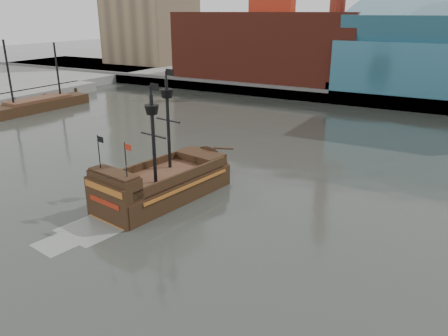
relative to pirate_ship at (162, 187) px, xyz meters
The scene contains 6 objects.
ground 10.37m from the pirate_ship, 59.16° to the right, with size 400.00×400.00×0.00m, color black.
promenade_far 83.33m from the pirate_ship, 86.37° to the left, with size 220.00×60.00×2.00m, color slate.
seawall 53.92m from the pirate_ship, 84.38° to the left, with size 220.00×1.00×2.60m, color #4C4C49.
pier 56.81m from the pirate_ship, 158.13° to the left, with size 6.00×40.00×2.00m, color slate.
pirate_ship is the anchor object (origin of this frame).
docked_vessel 48.96m from the pirate_ship, 154.31° to the left, with size 5.23×19.80×13.35m.
Camera 1 is at (19.02, -22.16, 17.14)m, focal length 35.00 mm.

